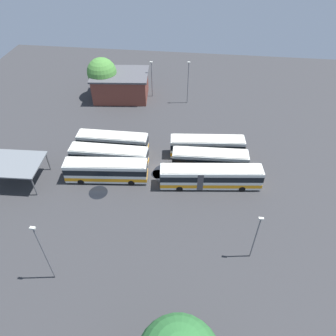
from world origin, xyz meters
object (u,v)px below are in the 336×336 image
Objects in this scene: lamp_post_mid_lot at (188,81)px; lamp_post_near_entrance at (256,236)px; bus_row0_slot1 at (109,157)px; tree_northwest at (102,73)px; bus_row0_slot0 at (106,170)px; bus_row1_slot2 at (207,146)px; bus_row1_slot0 at (210,177)px; maintenance_shelter at (11,164)px; depot_building at (121,85)px; lamp_post_by_building at (44,252)px; bus_row1_slot1 at (210,160)px; lamp_post_far_corner at (152,78)px; bus_row0_slot2 at (113,143)px.

lamp_post_near_entrance is (10.63, -36.52, -0.78)m from lamp_post_mid_lot.
tree_northwest reaches higher than bus_row0_slot1.
bus_row0_slot0 is 1.03× the size of bus_row1_slot2.
tree_northwest is at bearing 132.95° from bus_row1_slot0.
lamp_post_near_entrance reaches higher than bus_row1_slot2.
maintenance_shelter is (-13.99, -1.91, 1.53)m from bus_row0_slot0.
lamp_post_by_building is (1.89, -42.97, 2.44)m from depot_building.
bus_row1_slot0 is 1.72× the size of lamp_post_mid_lot.
bus_row0_slot0 is 1.07× the size of bus_row1_slot1.
bus_row0_slot0 is 1.43× the size of lamp_post_mid_lot.
bus_row1_slot2 is 1.00× the size of depot_building.
lamp_post_mid_lot reaches higher than bus_row0_slot0.
tree_northwest is (-7.02, 22.35, 3.62)m from bus_row0_slot1.
lamp_post_far_corner is at bearing 59.81° from maintenance_shelter.
bus_row1_slot2 is (15.65, 4.61, -0.00)m from bus_row0_slot1.
lamp_post_mid_lot is 1.21× the size of lamp_post_near_entrance.
lamp_post_near_entrance is at bearing -56.17° from depot_building.
bus_row0_slot0 is at bearing -83.09° from bus_row0_slot1.
maintenance_shelter is (-13.27, -8.89, 1.53)m from bus_row0_slot2.
depot_building is (-2.98, 18.93, 0.83)m from bus_row0_slot2.
lamp_post_by_building reaches higher than maintenance_shelter.
depot_building reaches higher than bus_row0_slot2.
bus_row1_slot2 is at bearing -43.52° from depot_building.
lamp_post_near_entrance is (21.67, -14.65, 2.22)m from bus_row0_slot1.
lamp_post_far_corner is 0.91× the size of tree_northwest.
bus_row0_slot1 is 1.40× the size of lamp_post_mid_lot.
bus_row1_slot1 is at bearing 92.63° from bus_row1_slot0.
lamp_post_far_corner is (-12.41, 19.13, 2.42)m from bus_row1_slot2.
lamp_post_near_entrance reaches higher than bus_row0_slot2.
lamp_post_far_corner reaches higher than depot_building.
depot_building is (-19.67, 25.38, 0.83)m from bus_row1_slot0.
tree_northwest is (6.57, 27.55, 2.09)m from maintenance_shelter.
lamp_post_far_corner is at bearing 119.66° from bus_row1_slot1.
bus_row1_slot0 is 1.29× the size of bus_row1_slot1.
bus_row1_slot1 is 21.67m from lamp_post_mid_lot.
lamp_post_mid_lot is at bearing 47.69° from maintenance_shelter.
bus_row0_slot2 is 0.99× the size of bus_row1_slot1.
maintenance_shelter is 33.49m from lamp_post_far_corner.
maintenance_shelter is at bearing -168.19° from bus_row1_slot1.
bus_row0_slot0 is at bearing -81.86° from depot_building.
bus_row1_slot1 is 1.54× the size of lamp_post_far_corner.
bus_row0_slot1 is at bearing 96.91° from bus_row0_slot0.
lamp_post_by_building reaches higher than lamp_post_mid_lot.
lamp_post_near_entrance reaches higher than depot_building.
lamp_post_by_building is 1.06× the size of lamp_post_mid_lot.
lamp_post_by_building is at bearing -82.53° from tree_northwest.
bus_row0_slot1 and bus_row0_slot2 have the same top height.
bus_row1_slot0 is 29.67m from lamp_post_far_corner.
bus_row0_slot1 is at bearing -72.56° from tree_northwest.
depot_building is (-19.49, 21.59, 0.83)m from bus_row1_slot1.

